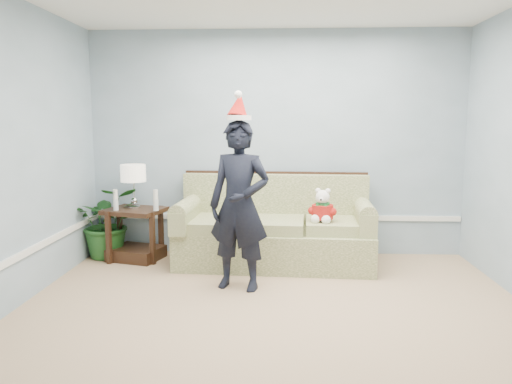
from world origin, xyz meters
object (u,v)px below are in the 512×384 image
object	(u,v)px
sofa	(275,232)
man	(239,206)
houseplant	(108,222)
teddy_bear	(323,210)
side_table	(136,240)
table_lamp	(133,175)

from	to	relation	value
sofa	man	bearing A→B (deg)	-107.30
houseplant	teddy_bear	xyz separation A→B (m)	(2.52, -0.41, 0.24)
side_table	table_lamp	xyz separation A→B (m)	(-0.01, 0.02, 0.76)
sofa	side_table	distance (m)	1.65
side_table	man	xyz separation A→B (m)	(1.31, -0.96, 0.58)
sofa	side_table	world-z (taller)	sofa
man	table_lamp	bearing A→B (deg)	158.38
table_lamp	houseplant	world-z (taller)	table_lamp
houseplant	man	distance (m)	2.00
table_lamp	man	world-z (taller)	man
houseplant	man	size ratio (longest dim) A/B	0.52
table_lamp	man	size ratio (longest dim) A/B	0.31
sofa	teddy_bear	distance (m)	0.66
table_lamp	sofa	bearing A→B (deg)	-3.23
sofa	houseplant	bearing A→B (deg)	178.70
houseplant	man	bearing A→B (deg)	-32.20
sofa	table_lamp	xyz separation A→B (m)	(-1.65, 0.09, 0.64)
sofa	side_table	size ratio (longest dim) A/B	2.98
sofa	table_lamp	bearing A→B (deg)	179.99
man	teddy_bear	size ratio (longest dim) A/B	4.38
side_table	table_lamp	size ratio (longest dim) A/B	1.46
houseplant	teddy_bear	distance (m)	2.56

